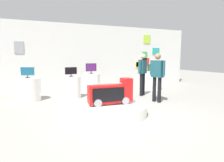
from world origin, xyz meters
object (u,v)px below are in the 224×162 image
object	(u,v)px
display_pedestal_right_rear	(91,83)
display_pedestal_far_right	(152,81)
display_pedestal_left_rear	(71,87)
display_pedestal_center_rear	(28,89)
main_display_pedestal	(110,109)
shopper_browsing_rear	(143,71)
novelty_firetruck_tv	(111,94)
tv_on_far_right	(152,68)
tv_on_right_rear	(91,68)
tv_on_center_rear	(27,72)
tv_on_left_rear	(71,71)
shopper_browsing_near_truck	(157,74)

from	to	relation	value
display_pedestal_right_rear	display_pedestal_far_right	bearing A→B (deg)	-12.24
display_pedestal_left_rear	display_pedestal_center_rear	bearing A→B (deg)	178.99
main_display_pedestal	shopper_browsing_rear	size ratio (longest dim) A/B	1.16
novelty_firetruck_tv	display_pedestal_center_rear	distance (m)	3.25
tv_on_far_right	shopper_browsing_rear	size ratio (longest dim) A/B	0.29
display_pedestal_center_rear	tv_on_far_right	distance (m)	5.27
display_pedestal_center_rear	tv_on_right_rear	bearing A→B (deg)	21.47
display_pedestal_right_rear	shopper_browsing_rear	xyz separation A→B (m)	(1.63, -1.60, 0.56)
main_display_pedestal	tv_on_center_rear	world-z (taller)	tv_on_center_rear
display_pedestal_left_rear	tv_on_left_rear	distance (m)	0.59
display_pedestal_center_rear	shopper_browsing_rear	xyz separation A→B (m)	(4.12, -0.62, 0.56)
display_pedestal_far_right	shopper_browsing_rear	bearing A→B (deg)	-137.43
tv_on_right_rear	shopper_browsing_rear	size ratio (longest dim) A/B	0.31
display_pedestal_left_rear	display_pedestal_right_rear	size ratio (longest dim) A/B	1.00
main_display_pedestal	display_pedestal_far_right	distance (m)	4.24
tv_on_left_rear	display_pedestal_center_rear	bearing A→B (deg)	178.83
main_display_pedestal	display_pedestal_left_rear	size ratio (longest dim) A/B	2.42
shopper_browsing_rear	main_display_pedestal	bearing A→B (deg)	-137.80
display_pedestal_far_right	novelty_firetruck_tv	bearing A→B (deg)	-137.39
tv_on_center_rear	shopper_browsing_near_truck	size ratio (longest dim) A/B	0.29
display_pedestal_center_rear	tv_on_right_rear	xyz separation A→B (m)	(2.49, 0.98, 0.64)
display_pedestal_center_rear	display_pedestal_left_rear	bearing A→B (deg)	-1.01
shopper_browsing_near_truck	main_display_pedestal	bearing A→B (deg)	-159.71
display_pedestal_center_rear	display_pedestal_far_right	bearing A→B (deg)	4.28
display_pedestal_far_right	tv_on_right_rear	bearing A→B (deg)	167.85
shopper_browsing_near_truck	tv_on_right_rear	bearing A→B (deg)	119.15
display_pedestal_right_rear	tv_on_right_rear	size ratio (longest dim) A/B	1.57
display_pedestal_center_rear	tv_on_far_right	size ratio (longest dim) A/B	1.71
display_pedestal_left_rear	display_pedestal_center_rear	distance (m)	1.46
shopper_browsing_rear	novelty_firetruck_tv	bearing A→B (deg)	-137.36
display_pedestal_center_rear	display_pedestal_far_right	world-z (taller)	same
display_pedestal_left_rear	tv_on_right_rear	size ratio (longest dim) A/B	1.57
main_display_pedestal	tv_on_far_right	xyz separation A→B (m)	(3.13, 2.85, 0.87)
display_pedestal_left_rear	tv_on_far_right	xyz separation A→B (m)	(3.76, 0.41, 0.60)
display_pedestal_right_rear	display_pedestal_left_rear	bearing A→B (deg)	-135.50
novelty_firetruck_tv	shopper_browsing_rear	xyz separation A→B (m)	(2.01, 1.85, 0.42)
main_display_pedestal	tv_on_center_rear	xyz separation A→B (m)	(-2.09, 2.46, 0.87)
tv_on_center_rear	tv_on_far_right	distance (m)	5.23
tv_on_far_right	shopper_browsing_rear	bearing A→B (deg)	-137.55
display_pedestal_left_rear	tv_on_far_right	size ratio (longest dim) A/B	1.64
tv_on_center_rear	tv_on_right_rear	size ratio (longest dim) A/B	0.95
main_display_pedestal	display_pedestal_left_rear	distance (m)	2.53
tv_on_right_rear	tv_on_far_right	bearing A→B (deg)	-12.23
tv_on_left_rear	display_pedestal_far_right	xyz separation A→B (m)	(3.76, 0.42, -0.59)
display_pedestal_far_right	shopper_browsing_near_truck	size ratio (longest dim) A/B	0.49
tv_on_center_rear	tv_on_far_right	bearing A→B (deg)	4.28
main_display_pedestal	tv_on_far_right	size ratio (longest dim) A/B	3.96
novelty_firetruck_tv	display_pedestal_left_rear	bearing A→B (deg)	104.84
display_pedestal_left_rear	tv_on_center_rear	bearing A→B (deg)	179.15
tv_on_center_rear	display_pedestal_far_right	distance (m)	5.27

